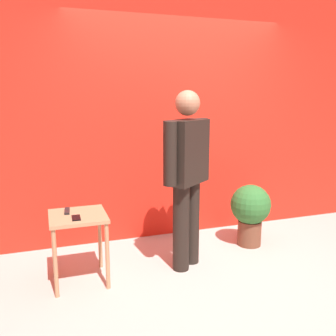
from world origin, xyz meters
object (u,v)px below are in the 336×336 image
side_table (78,227)px  potted_plant (250,210)px  tv_remote (67,211)px  cell_phone (76,218)px  standing_person (187,171)px

side_table → potted_plant: (1.87, 0.23, -0.11)m
potted_plant → tv_remote: bearing=-176.2°
side_table → potted_plant: 1.89m
tv_remote → potted_plant: (1.96, 0.13, -0.23)m
cell_phone → standing_person: bearing=6.0°
standing_person → side_table: 1.10m
side_table → tv_remote: (-0.08, 0.10, 0.12)m
side_table → cell_phone: cell_phone is taller
standing_person → cell_phone: standing_person is taller
side_table → potted_plant: bearing=7.1°
standing_person → tv_remote: size_ratio=9.97×
side_table → cell_phone: 0.15m
tv_remote → potted_plant: size_ratio=0.25×
cell_phone → tv_remote: tv_remote is taller
tv_remote → potted_plant: 1.97m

